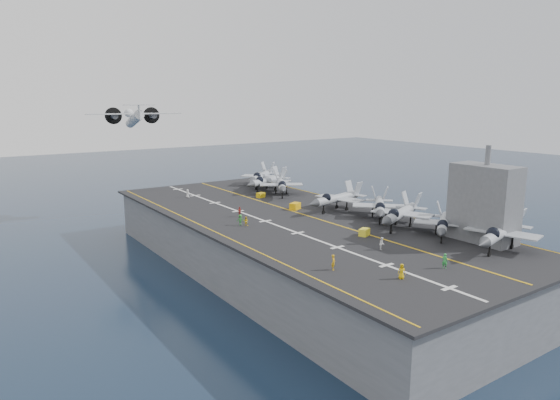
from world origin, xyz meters
TOP-DOWN VIEW (x-y plane):
  - ground at (0.00, 0.00)m, footprint 500.00×500.00m
  - hull at (0.00, 0.00)m, footprint 36.00×90.00m
  - flight_deck at (0.00, 0.00)m, footprint 38.00×92.00m
  - foul_line at (3.00, 0.00)m, footprint 0.35×90.00m
  - landing_centerline at (-6.00, 0.00)m, footprint 0.50×90.00m
  - deck_edge_port at (-17.00, 0.00)m, footprint 0.25×90.00m
  - deck_edge_stbd at (18.50, 0.00)m, footprint 0.25×90.00m
  - island_superstructure at (15.00, -30.00)m, footprint 5.00×10.00m
  - fighter_jet_0 at (13.11, -34.30)m, footprint 17.73×14.01m
  - fighter_jet_1 at (11.87, -25.16)m, footprint 16.60×15.44m
  - fighter_jet_2 at (10.65, -17.17)m, footprint 18.33×15.59m
  - fighter_jet_3 at (12.36, -10.58)m, footprint 17.58×17.62m
  - fighter_jet_4 at (10.68, -0.54)m, footprint 16.90×12.93m
  - fighter_jet_6 at (10.89, 19.34)m, footprint 16.40×18.01m
  - fighter_jet_7 at (11.51, 26.21)m, footprint 17.87×15.24m
  - fighter_jet_8 at (13.29, 31.79)m, footprint 19.18×18.56m
  - tow_cart_a at (2.01, -17.40)m, footprint 2.26×1.91m
  - tow_cart_b at (4.38, 4.99)m, footprint 2.64×2.26m
  - tow_cart_c at (5.30, 19.48)m, footprint 2.13×1.70m
  - crew_0 at (-8.26, -34.65)m, footprint 1.40×1.30m
  - crew_1 at (-13.04, -27.34)m, footprint 1.45×1.46m
  - crew_2 at (-10.62, -0.90)m, footprint 1.17×1.18m
  - crew_3 at (-11.17, 0.09)m, footprint 1.37×1.22m
  - crew_4 at (-8.08, 5.71)m, footprint 1.35×1.13m
  - crew_5 at (-8.36, 28.77)m, footprint 1.11×1.33m
  - crew_6 at (-0.56, -35.09)m, footprint 1.18×1.42m
  - crew_7 at (-1.36, -24.59)m, footprint 1.37×1.31m
  - transport_plane at (-10.00, 57.72)m, footprint 26.68×20.19m

SIDE VIEW (x-z plane):
  - ground at x=0.00m, z-range 0.00..0.00m
  - hull at x=0.00m, z-range 0.00..10.00m
  - flight_deck at x=0.00m, z-range 10.00..10.40m
  - foul_line at x=3.00m, z-range 10.41..10.43m
  - landing_centerline at x=-6.00m, z-range 10.41..10.43m
  - deck_edge_port at x=-17.00m, z-range 10.41..10.43m
  - deck_edge_stbd at x=18.50m, z-range 10.41..10.43m
  - tow_cart_c at x=5.30m, z-range 10.40..11.51m
  - tow_cart_a at x=2.01m, z-range 10.40..11.55m
  - tow_cart_b at x=4.38m, z-range 10.40..11.74m
  - crew_2 at x=-10.62m, z-range 10.40..12.06m
  - crew_5 at x=-8.36m, z-range 10.40..12.28m
  - crew_7 at x=-1.36m, z-range 10.40..12.31m
  - crew_3 at x=-11.17m, z-range 10.40..12.31m
  - crew_4 at x=-8.08m, z-range 10.40..12.32m
  - crew_0 at x=-8.26m, z-range 10.40..12.34m
  - crew_6 at x=-0.56m, z-range 10.40..12.43m
  - crew_1 at x=-13.04m, z-range 10.40..12.46m
  - fighter_jet_1 at x=11.87m, z-range 10.40..15.20m
  - fighter_jet_3 at x=12.36m, z-range 10.40..15.59m
  - fighter_jet_6 at x=10.89m, z-range 10.40..15.61m
  - fighter_jet_7 at x=11.51m, z-range 10.40..15.65m
  - fighter_jet_4 at x=10.68m, z-range 10.40..15.68m
  - fighter_jet_2 at x=10.65m, z-range 10.40..15.79m
  - fighter_jet_0 at x=13.11m, z-range 10.40..15.82m
  - fighter_jet_8 at x=13.29m, z-range 10.40..15.98m
  - island_superstructure at x=15.00m, z-range 10.40..25.40m
  - transport_plane at x=-10.00m, z-range 24.20..29.97m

